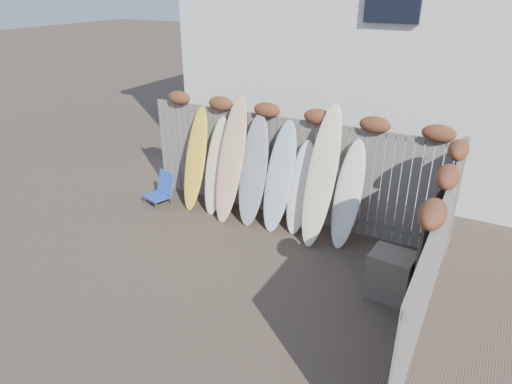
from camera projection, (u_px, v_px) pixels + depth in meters
The scene contains 15 objects.
ground at pixel (220, 278), 7.19m from camera, with size 80.00×80.00×0.00m, color #493A2D.
back_fence at pixel (289, 160), 8.58m from camera, with size 6.05×0.28×2.24m.
right_fence at pixel (433, 258), 5.62m from camera, with size 0.28×4.40×2.24m.
house at pixel (381, 30), 10.81m from camera, with size 8.50×5.50×6.33m.
beach_chair at pixel (161, 189), 9.50m from camera, with size 0.62×0.65×0.65m.
wooden_crate at pixel (390, 275), 6.65m from camera, with size 0.61×0.51×0.71m, color #67584D.
lattice_panel at pixel (428, 242), 6.59m from camera, with size 0.05×1.10×1.65m, color brown.
surfboard_0 at pixel (196, 159), 9.11m from camera, with size 0.46×0.07×2.11m, color yellow.
surfboard_1 at pixel (217, 166), 8.95m from camera, with size 0.47×0.07×1.96m, color beige.
surfboard_2 at pixel (231, 160), 8.60m from camera, with size 0.54×0.07×2.46m, color tan.
surfboard_3 at pixel (253, 171), 8.53m from camera, with size 0.54×0.07×2.13m, color gray.
surfboard_4 at pixel (280, 177), 8.31m from camera, with size 0.55×0.07×2.09m, color #A9C5D2.
surfboard_5 at pixel (300, 188), 8.26m from camera, with size 0.45×0.07×1.75m, color white.
surfboard_6 at pixel (321, 177), 7.79m from camera, with size 0.53×0.07×2.52m, color #F5E6B4.
surfboard_7 at pixel (348, 195), 7.79m from camera, with size 0.47×0.07×1.93m, color white.
Camera 1 is at (3.34, -4.96, 4.25)m, focal length 32.00 mm.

